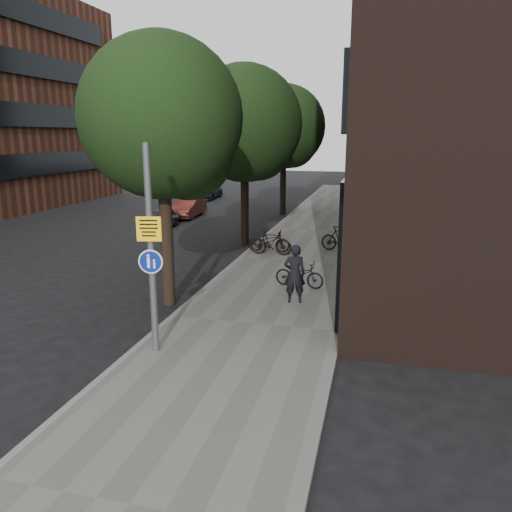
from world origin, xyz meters
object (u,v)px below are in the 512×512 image
(signpost, at_px, (151,250))
(parked_car_near, at_px, (161,219))
(parked_bike_facade_near, at_px, (299,274))
(pedestrian, at_px, (295,274))

(signpost, height_order, parked_car_near, signpost)
(signpost, bearing_deg, parked_bike_facade_near, 55.19)
(parked_car_near, bearing_deg, signpost, -70.70)
(signpost, distance_m, pedestrian, 4.95)
(signpost, xyz_separation_m, parked_car_near, (-6.42, 14.45, -1.90))
(pedestrian, bearing_deg, parked_car_near, -63.04)
(pedestrian, xyz_separation_m, parked_car_near, (-8.88, 10.41, -0.44))
(parked_car_near, bearing_deg, pedestrian, -54.20)
(pedestrian, bearing_deg, parked_bike_facade_near, -99.99)
(signpost, relative_size, pedestrian, 2.68)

